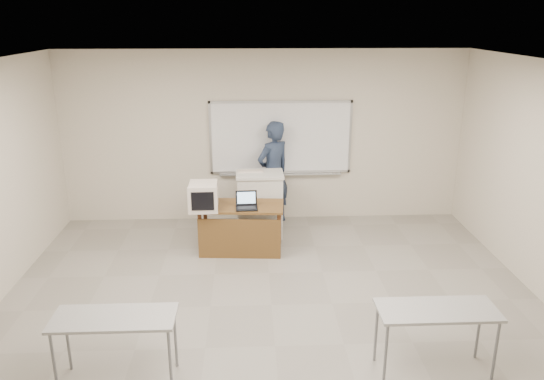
{
  "coord_description": "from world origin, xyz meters",
  "views": [
    {
      "loc": [
        -0.27,
        -5.07,
        3.51
      ],
      "look_at": [
        0.07,
        2.2,
        1.12
      ],
      "focal_mm": 35.0,
      "sensor_mm": 36.0,
      "label": 1
    }
  ],
  "objects_px": {
    "mouse": "(253,203)",
    "keyboard": "(250,171)",
    "whiteboard": "(281,139)",
    "instructor_desk": "(241,221)",
    "laptop": "(247,204)",
    "crt_monitor": "(203,196)",
    "podium": "(260,204)",
    "presenter": "(273,173)"
  },
  "relations": [
    {
      "from": "mouse",
      "to": "keyboard",
      "type": "height_order",
      "value": "keyboard"
    },
    {
      "from": "whiteboard",
      "to": "instructor_desk",
      "type": "distance_m",
      "value": 1.89
    },
    {
      "from": "laptop",
      "to": "mouse",
      "type": "bearing_deg",
      "value": 57.31
    },
    {
      "from": "crt_monitor",
      "to": "instructor_desk",
      "type": "bearing_deg",
      "value": 0.4
    },
    {
      "from": "laptop",
      "to": "podium",
      "type": "bearing_deg",
      "value": 71.62
    },
    {
      "from": "podium",
      "to": "instructor_desk",
      "type": "bearing_deg",
      "value": -114.22
    },
    {
      "from": "whiteboard",
      "to": "laptop",
      "type": "xyz_separation_m",
      "value": [
        -0.6,
        -1.49,
        -0.67
      ]
    },
    {
      "from": "whiteboard",
      "to": "laptop",
      "type": "distance_m",
      "value": 1.75
    },
    {
      "from": "crt_monitor",
      "to": "keyboard",
      "type": "distance_m",
      "value": 1.08
    },
    {
      "from": "mouse",
      "to": "presenter",
      "type": "height_order",
      "value": "presenter"
    },
    {
      "from": "instructor_desk",
      "to": "podium",
      "type": "bearing_deg",
      "value": 70.51
    },
    {
      "from": "presenter",
      "to": "laptop",
      "type": "bearing_deg",
      "value": 32.86
    },
    {
      "from": "instructor_desk",
      "to": "crt_monitor",
      "type": "relative_size",
      "value": 2.72
    },
    {
      "from": "whiteboard",
      "to": "laptop",
      "type": "relative_size",
      "value": 7.66
    },
    {
      "from": "mouse",
      "to": "presenter",
      "type": "xyz_separation_m",
      "value": [
        0.36,
        1.12,
        0.15
      ]
    },
    {
      "from": "whiteboard",
      "to": "podium",
      "type": "height_order",
      "value": "whiteboard"
    },
    {
      "from": "whiteboard",
      "to": "instructor_desk",
      "type": "bearing_deg",
      "value": -115.35
    },
    {
      "from": "podium",
      "to": "keyboard",
      "type": "distance_m",
      "value": 0.58
    },
    {
      "from": "instructor_desk",
      "to": "mouse",
      "type": "distance_m",
      "value": 0.35
    },
    {
      "from": "laptop",
      "to": "keyboard",
      "type": "bearing_deg",
      "value": 83.52
    },
    {
      "from": "keyboard",
      "to": "crt_monitor",
      "type": "bearing_deg",
      "value": -135.53
    },
    {
      "from": "instructor_desk",
      "to": "keyboard",
      "type": "relative_size",
      "value": 3.16
    },
    {
      "from": "instructor_desk",
      "to": "crt_monitor",
      "type": "distance_m",
      "value": 0.69
    },
    {
      "from": "crt_monitor",
      "to": "mouse",
      "type": "relative_size",
      "value": 5.21
    },
    {
      "from": "instructor_desk",
      "to": "podium",
      "type": "relative_size",
      "value": 1.21
    },
    {
      "from": "instructor_desk",
      "to": "laptop",
      "type": "distance_m",
      "value": 0.3
    },
    {
      "from": "whiteboard",
      "to": "presenter",
      "type": "xyz_separation_m",
      "value": [
        -0.14,
        -0.19,
        -0.57
      ]
    },
    {
      "from": "crt_monitor",
      "to": "presenter",
      "type": "bearing_deg",
      "value": 48.31
    },
    {
      "from": "podium",
      "to": "laptop",
      "type": "xyz_separation_m",
      "value": [
        -0.22,
        -0.72,
        0.26
      ]
    },
    {
      "from": "whiteboard",
      "to": "podium",
      "type": "xyz_separation_m",
      "value": [
        -0.39,
        -0.77,
        -0.94
      ]
    },
    {
      "from": "whiteboard",
      "to": "laptop",
      "type": "height_order",
      "value": "whiteboard"
    },
    {
      "from": "laptop",
      "to": "mouse",
      "type": "height_order",
      "value": "laptop"
    },
    {
      "from": "crt_monitor",
      "to": "mouse",
      "type": "distance_m",
      "value": 0.79
    },
    {
      "from": "whiteboard",
      "to": "mouse",
      "type": "bearing_deg",
      "value": -110.78
    },
    {
      "from": "podium",
      "to": "presenter",
      "type": "bearing_deg",
      "value": 66.09
    },
    {
      "from": "whiteboard",
      "to": "mouse",
      "type": "distance_m",
      "value": 1.58
    },
    {
      "from": "mouse",
      "to": "crt_monitor",
      "type": "bearing_deg",
      "value": -175.79
    },
    {
      "from": "podium",
      "to": "crt_monitor",
      "type": "bearing_deg",
      "value": -140.44
    },
    {
      "from": "presenter",
      "to": "podium",
      "type": "bearing_deg",
      "value": 29.15
    },
    {
      "from": "mouse",
      "to": "podium",
      "type": "bearing_deg",
      "value": 69.62
    },
    {
      "from": "mouse",
      "to": "whiteboard",
      "type": "bearing_deg",
      "value": 60.32
    },
    {
      "from": "presenter",
      "to": "instructor_desk",
      "type": "bearing_deg",
      "value": 28.98
    }
  ]
}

